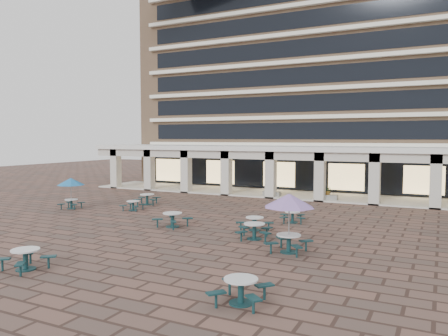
{
  "coord_description": "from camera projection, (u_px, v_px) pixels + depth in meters",
  "views": [
    {
      "loc": [
        10.9,
        -22.5,
        5.16
      ],
      "look_at": [
        -1.87,
        3.0,
        3.17
      ],
      "focal_mm": 35.0,
      "sensor_mm": 36.0,
      "label": 1
    }
  ],
  "objects": [
    {
      "name": "ground",
      "position": [
        230.0,
        227.0,
        25.3
      ],
      "size": [
        120.0,
        120.0,
        0.0
      ],
      "primitive_type": "plane",
      "color": "brown",
      "rests_on": "ground"
    },
    {
      "name": "apartment_building",
      "position": [
        332.0,
        69.0,
        47.13
      ],
      "size": [
        40.0,
        15.5,
        25.2
      ],
      "color": "tan",
      "rests_on": "ground"
    },
    {
      "name": "retail_arcade",
      "position": [
        303.0,
        162.0,
        38.29
      ],
      "size": [
        42.0,
        6.6,
        4.4
      ],
      "color": "white",
      "rests_on": "ground"
    },
    {
      "name": "picnic_table_1",
      "position": [
        25.0,
        257.0,
        17.03
      ],
      "size": [
        1.96,
        1.96,
        0.82
      ],
      "rotation": [
        0.0,
        0.0,
        -0.11
      ],
      "color": "#13353A",
      "rests_on": "ground"
    },
    {
      "name": "picnic_table_2",
      "position": [
        241.0,
        289.0,
        13.54
      ],
      "size": [
        1.94,
        1.94,
        0.81
      ],
      "rotation": [
        0.0,
        0.0,
        0.1
      ],
      "color": "#13353A",
      "rests_on": "ground"
    },
    {
      "name": "picnic_table_4",
      "position": [
        71.0,
        183.0,
        31.53
      ],
      "size": [
        1.93,
        1.93,
        2.23
      ],
      "rotation": [
        0.0,
        0.0,
        0.3
      ],
      "color": "#13353A",
      "rests_on": "ground"
    },
    {
      "name": "picnic_table_6",
      "position": [
        289.0,
        203.0,
        19.46
      ],
      "size": [
        2.3,
        2.3,
        2.65
      ],
      "rotation": [
        0.0,
        0.0,
        -0.05
      ],
      "color": "#13353A",
      "rests_on": "ground"
    },
    {
      "name": "picnic_table_7",
      "position": [
        254.0,
        230.0,
        22.16
      ],
      "size": [
        2.17,
        2.17,
        0.82
      ],
      "rotation": [
        0.0,
        0.0,
        0.31
      ],
      "color": "#13353A",
      "rests_on": "ground"
    },
    {
      "name": "picnic_table_8",
      "position": [
        147.0,
        198.0,
        33.6
      ],
      "size": [
        2.22,
        2.22,
        0.82
      ],
      "rotation": [
        0.0,
        0.0,
        0.4
      ],
      "color": "#13353A",
      "rests_on": "ground"
    },
    {
      "name": "picnic_table_9",
      "position": [
        172.0,
        218.0,
        25.17
      ],
      "size": [
        2.07,
        2.07,
        0.84
      ],
      "rotation": [
        0.0,
        0.0,
        -0.15
      ],
      "color": "#13353A",
      "rests_on": "ground"
    },
    {
      "name": "picnic_table_10",
      "position": [
        255.0,
        222.0,
        24.28
      ],
      "size": [
        2.03,
        2.03,
        0.75
      ],
      "rotation": [
        0.0,
        0.0,
        -0.37
      ],
      "color": "#13353A",
      "rests_on": "ground"
    },
    {
      "name": "picnic_table_12",
      "position": [
        133.0,
        205.0,
        30.87
      ],
      "size": [
        1.7,
        1.7,
        0.69
      ],
      "rotation": [
        0.0,
        0.0,
        0.15
      ],
      "color": "#13353A",
      "rests_on": "ground"
    },
    {
      "name": "picnic_table_13",
      "position": [
        292.0,
        216.0,
        26.46
      ],
      "size": [
        1.82,
        1.82,
        0.69
      ],
      "rotation": [
        0.0,
        0.0,
        0.3
      ],
      "color": "#13353A",
      "rests_on": "ground"
    },
    {
      "name": "planter_left",
      "position": [
        272.0,
        191.0,
        37.75
      ],
      "size": [
        1.5,
        0.78,
        1.25
      ],
      "color": "gray",
      "rests_on": "ground"
    },
    {
      "name": "planter_right",
      "position": [
        328.0,
        195.0,
        35.57
      ],
      "size": [
        1.5,
        0.7,
        1.21
      ],
      "color": "gray",
      "rests_on": "ground"
    }
  ]
}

